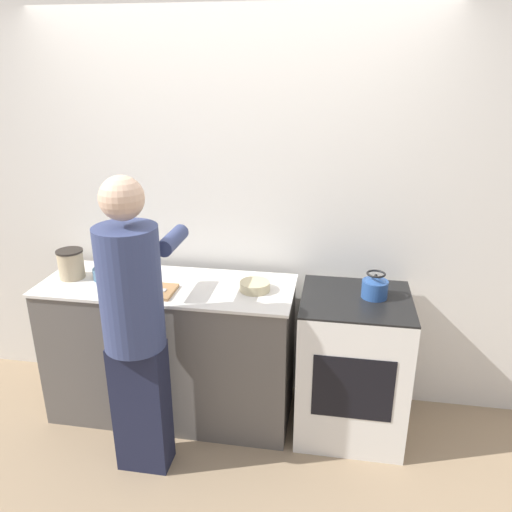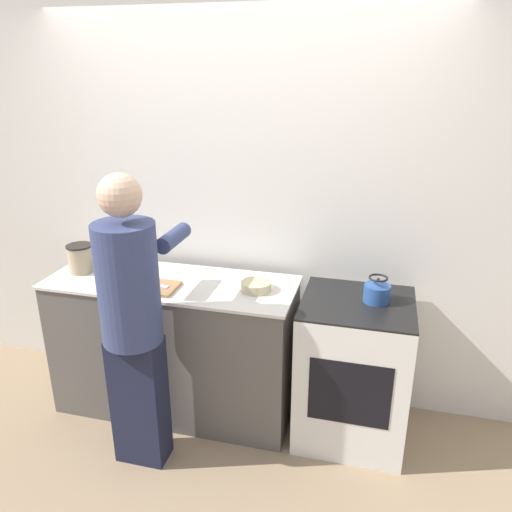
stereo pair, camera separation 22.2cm
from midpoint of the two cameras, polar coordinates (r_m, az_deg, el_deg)
ground_plane at (r=3.28m, az=-6.71°, el=-20.52°), size 12.00×12.00×0.00m
wall_back at (r=3.22m, az=-4.44°, el=5.32°), size 8.00×0.05×2.60m
counter at (r=3.32m, az=-11.60°, el=-10.46°), size 1.56×0.58×0.92m
oven at (r=3.15m, az=8.85°, el=-12.26°), size 0.64×0.60×0.90m
person at (r=2.72m, az=-16.03°, el=-7.13°), size 0.36×0.60×1.69m
cutting_board at (r=3.02m, az=-14.24°, el=-3.88°), size 0.31×0.22×0.02m
knife at (r=3.02m, az=-14.23°, el=-3.65°), size 0.21×0.05×0.01m
kettle at (r=2.94m, az=11.34°, el=-3.53°), size 0.15×0.15×0.15m
bowl_prep at (r=2.95m, az=-2.30°, el=-3.50°), size 0.18×0.18×0.05m
bowl_mixing at (r=3.28m, az=-18.32°, el=-1.89°), size 0.20×0.20×0.07m
canister_jar at (r=3.34m, az=-22.20°, el=-0.88°), size 0.16×0.16×0.18m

